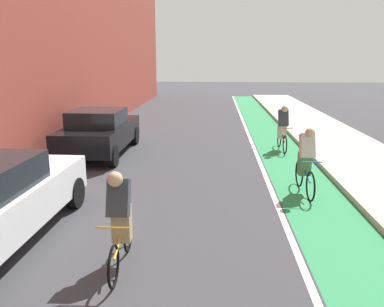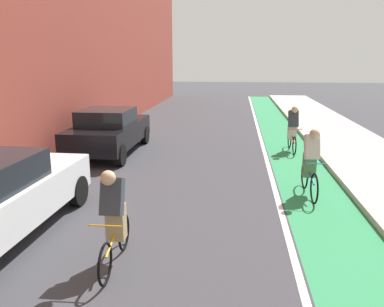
% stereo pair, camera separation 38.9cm
% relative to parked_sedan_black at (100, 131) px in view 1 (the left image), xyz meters
% --- Properties ---
extents(ground_plane, '(86.70, 86.70, 0.00)m').
position_rel_parked_sedan_black_xyz_m(ground_plane, '(2.96, -0.43, -0.78)').
color(ground_plane, '#38383D').
extents(bike_lane_paint, '(1.60, 39.41, 0.00)m').
position_rel_parked_sedan_black_xyz_m(bike_lane_paint, '(6.17, 1.57, -0.78)').
color(bike_lane_paint, '#2D8451').
rests_on(bike_lane_paint, ground).
extents(lane_divider_stripe, '(0.12, 39.41, 0.00)m').
position_rel_parked_sedan_black_xyz_m(lane_divider_stripe, '(5.27, 1.57, -0.78)').
color(lane_divider_stripe, white).
rests_on(lane_divider_stripe, ground).
extents(sidewalk_right, '(3.00, 39.41, 0.14)m').
position_rel_parked_sedan_black_xyz_m(sidewalk_right, '(8.47, 1.57, -0.71)').
color(sidewalk_right, '#A8A59E').
rests_on(sidewalk_right, ground).
extents(parked_sedan_black, '(1.90, 4.33, 1.53)m').
position_rel_parked_sedan_black_xyz_m(parked_sedan_black, '(0.00, 0.00, 0.00)').
color(parked_sedan_black, black).
rests_on(parked_sedan_black, ground).
extents(cyclist_mid, '(0.48, 1.67, 1.59)m').
position_rel_parked_sedan_black_xyz_m(cyclist_mid, '(2.47, -7.17, 0.06)').
color(cyclist_mid, black).
rests_on(cyclist_mid, ground).
extents(cyclist_trailing, '(0.48, 1.74, 1.62)m').
position_rel_parked_sedan_black_xyz_m(cyclist_trailing, '(6.01, -3.54, 0.07)').
color(cyclist_trailing, black).
rests_on(cyclist_trailing, ground).
extents(cyclist_far, '(0.48, 1.68, 1.60)m').
position_rel_parked_sedan_black_xyz_m(cyclist_far, '(6.21, 1.00, 0.06)').
color(cyclist_far, black).
rests_on(cyclist_far, ground).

